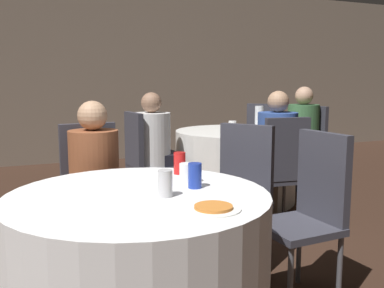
{
  "coord_description": "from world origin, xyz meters",
  "views": [
    {
      "loc": [
        -0.35,
        -2.0,
        1.25
      ],
      "look_at": [
        0.73,
        0.58,
        0.84
      ],
      "focal_mm": 40.0,
      "sensor_mm": 36.0,
      "label": 1
    }
  ],
  "objects": [
    {
      "name": "cup_near",
      "position": [
        0.45,
        -0.03,
        0.79
      ],
      "size": [
        0.09,
        0.09,
        0.1
      ],
      "color": "white",
      "rests_on": "table_near"
    },
    {
      "name": "table_far",
      "position": [
        1.79,
        1.94,
        0.37
      ],
      "size": [
        1.26,
        1.26,
        0.74
      ],
      "color": "white",
      "rests_on": "ground_plane"
    },
    {
      "name": "soda_can_silver",
      "position": [
        0.25,
        -0.25,
        0.8
      ],
      "size": [
        0.07,
        0.07,
        0.12
      ],
      "color": "silver",
      "rests_on": "table_near"
    },
    {
      "name": "table_near",
      "position": [
        0.15,
        -0.15,
        0.37
      ],
      "size": [
        1.22,
        1.22,
        0.74
      ],
      "color": "white",
      "rests_on": "ground_plane"
    },
    {
      "name": "soda_can_blue",
      "position": [
        0.44,
        -0.15,
        0.8
      ],
      "size": [
        0.07,
        0.07,
        0.12
      ],
      "color": "#1E38A5",
      "rests_on": "table_near"
    },
    {
      "name": "person_green_jacket",
      "position": [
        2.67,
        2.05,
        0.62
      ],
      "size": [
        0.52,
        0.38,
        1.2
      ],
      "rotation": [
        0.0,
        0.0,
        -4.59
      ],
      "color": "black",
      "rests_on": "ground_plane"
    },
    {
      "name": "wall_back",
      "position": [
        0.0,
        4.85,
        1.4
      ],
      "size": [
        16.0,
        0.06,
        2.8
      ],
      "color": "gray",
      "rests_on": "ground_plane"
    },
    {
      "name": "cup_far",
      "position": [
        1.72,
        1.89,
        0.8
      ],
      "size": [
        0.08,
        0.08,
        0.11
      ],
      "color": "white",
      "rests_on": "table_far"
    },
    {
      "name": "person_floral_shirt",
      "position": [
        0.12,
        0.7,
        0.57
      ],
      "size": [
        0.33,
        0.5,
        1.13
      ],
      "rotation": [
        0.0,
        0.0,
        -3.1
      ],
      "color": "black",
      "rests_on": "ground_plane"
    },
    {
      "name": "chair_far_east",
      "position": [
        2.83,
        2.07,
        0.57
      ],
      "size": [
        0.45,
        0.44,
        0.97
      ],
      "rotation": [
        0.0,
        0.0,
        -4.59
      ],
      "color": "#383842",
      "rests_on": "ground_plane"
    },
    {
      "name": "soda_can_red",
      "position": [
        0.48,
        0.18,
        0.8
      ],
      "size": [
        0.07,
        0.07,
        0.12
      ],
      "color": "red",
      "rests_on": "table_near"
    },
    {
      "name": "chair_far_northeast",
      "position": [
        2.54,
        2.68,
        0.57
      ],
      "size": [
        0.57,
        0.57,
        0.97
      ],
      "rotation": [
        0.0,
        0.0,
        -3.93
      ],
      "color": "#383842",
      "rests_on": "ground_plane"
    },
    {
      "name": "person_blue_shirt",
      "position": [
        1.68,
        1.07,
        0.6
      ],
      "size": [
        0.35,
        0.5,
        1.18
      ],
      "rotation": [
        0.0,
        0.0,
        -0.12
      ],
      "color": "#4C4238",
      "rests_on": "ground_plane"
    },
    {
      "name": "chair_near_north",
      "position": [
        0.11,
        0.88,
        0.57
      ],
      "size": [
        0.42,
        0.42,
        0.97
      ],
      "rotation": [
        0.0,
        0.0,
        -3.1
      ],
      "color": "#383842",
      "rests_on": "ground_plane"
    },
    {
      "name": "chair_far_west",
      "position": [
        0.74,
        1.85,
        0.57
      ],
      "size": [
        0.44,
        0.44,
        0.97
      ],
      "rotation": [
        0.0,
        0.0,
        -1.48
      ],
      "color": "#383842",
      "rests_on": "ground_plane"
    },
    {
      "name": "chair_near_east",
      "position": [
        1.18,
        -0.09,
        0.57
      ],
      "size": [
        0.43,
        0.42,
        0.97
      ],
      "rotation": [
        0.0,
        0.0,
        -4.66
      ],
      "color": "#383842",
      "rests_on": "ground_plane"
    },
    {
      "name": "chair_near_northeast",
      "position": [
        1.01,
        0.42,
        0.57
      ],
      "size": [
        0.55,
        0.55,
        0.97
      ],
      "rotation": [
        0.0,
        0.0,
        -4.12
      ],
      "color": "#383842",
      "rests_on": "ground_plane"
    },
    {
      "name": "chair_far_south",
      "position": [
        1.66,
        0.9,
        0.57
      ],
      "size": [
        0.45,
        0.45,
        0.97
      ],
      "rotation": [
        0.0,
        0.0,
        -0.12
      ],
      "color": "#383842",
      "rests_on": "ground_plane"
    },
    {
      "name": "person_white_shirt",
      "position": [
        0.91,
        1.86,
        0.59
      ],
      "size": [
        0.52,
        0.37,
        1.15
      ],
      "rotation": [
        0.0,
        0.0,
        -1.48
      ],
      "color": "black",
      "rests_on": "ground_plane"
    },
    {
      "name": "bottle_far",
      "position": [
        2.02,
        1.86,
        0.87
      ],
      "size": [
        0.09,
        0.09,
        0.26
      ],
      "color": "silver",
      "rests_on": "table_far"
    },
    {
      "name": "pizza_plate_near",
      "position": [
        0.37,
        -0.5,
        0.75
      ],
      "size": [
        0.22,
        0.22,
        0.02
      ],
      "color": "white",
      "rests_on": "table_near"
    }
  ]
}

